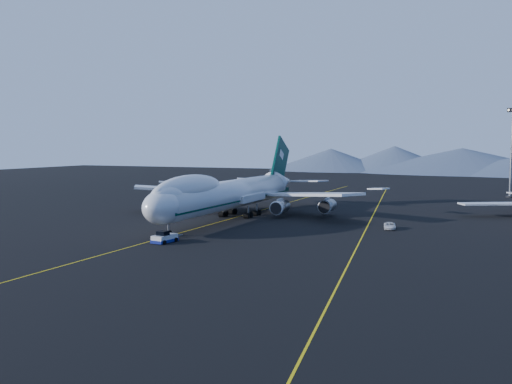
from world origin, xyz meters
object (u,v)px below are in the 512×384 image
at_px(service_van, 390,226).
at_px(boeing_747, 230,194).
at_px(floodlight_mast, 512,152).
at_px(pushback_tug, 165,239).

bearing_deg(service_van, boeing_747, 166.12).
bearing_deg(boeing_747, service_van, -2.48).
height_order(service_van, floodlight_mast, floodlight_mast).
distance_m(boeing_747, pushback_tug, 33.16).
bearing_deg(service_van, floodlight_mast, 62.94).
relative_size(pushback_tug, floodlight_mast, 0.18).
bearing_deg(floodlight_mast, pushback_tug, -116.30).
bearing_deg(boeing_747, floodlight_mast, 53.98).
height_order(boeing_747, service_van, boeing_747).
distance_m(boeing_747, floodlight_mast, 101.93).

